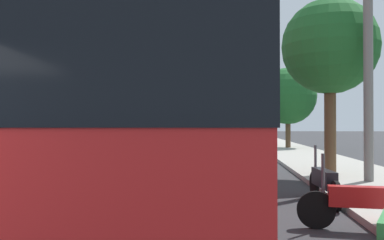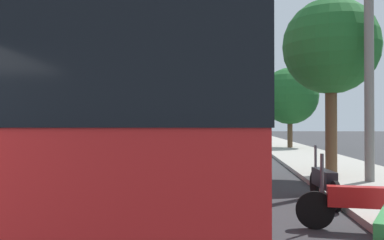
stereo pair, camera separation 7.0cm
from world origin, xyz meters
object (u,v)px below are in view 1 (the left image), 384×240
car_behind_bus (220,133)px  roadside_tree_mid_block (330,48)px  roadside_tree_far_block (288,96)px  motorcycle_far_end (324,182)px  car_far_distant (222,137)px  coach_bus (179,119)px  motorcycle_angled (365,203)px  car_oncoming (179,135)px  utility_pole (368,61)px

car_behind_bus → roadside_tree_mid_block: bearing=-171.0°
car_behind_bus → roadside_tree_far_block: roadside_tree_far_block is taller
roadside_tree_mid_block → roadside_tree_far_block: (15.79, -0.91, -0.52)m
motorcycle_far_end → car_far_distant: size_ratio=0.49×
coach_bus → roadside_tree_far_block: 21.31m
motorcycle_far_end → car_behind_bus: size_ratio=0.52×
motorcycle_angled → roadside_tree_mid_block: 7.92m
car_oncoming → utility_pole: bearing=16.7°
coach_bus → motorcycle_far_end: 3.51m
roadside_tree_far_block → car_oncoming: bearing=32.1°
car_far_distant → car_oncoming: car_far_distant is taller
coach_bus → roadside_tree_far_block: (20.55, -5.32, 1.89)m
car_far_distant → utility_pole: 24.35m
roadside_tree_far_block → motorcycle_far_end: bearing=174.0°
roadside_tree_mid_block → utility_pole: size_ratio=0.82×
motorcycle_far_end → car_far_distant: bearing=2.7°
motorcycle_far_end → utility_pole: (2.76, -1.87, 3.10)m
motorcycle_angled → roadside_tree_far_block: size_ratio=0.38×
utility_pole → motorcycle_angled: bearing=161.1°
car_oncoming → roadside_tree_mid_block: roadside_tree_mid_block is taller
coach_bus → motorcycle_angled: 4.16m
car_far_distant → roadside_tree_mid_block: 22.68m
motorcycle_angled → roadside_tree_mid_block: roadside_tree_mid_block is taller
motorcycle_angled → utility_pole: (5.16, -1.77, 3.10)m
car_oncoming → utility_pole: (-32.68, -9.29, 2.93)m
car_far_distant → utility_pole: (-23.76, -4.51, 2.89)m
car_far_distant → roadside_tree_far_block: (-6.27, -4.76, 3.08)m
motorcycle_far_end → car_behind_bus: bearing=1.0°
motorcycle_angled → motorcycle_far_end: 2.40m
car_far_distant → car_oncoming: (8.93, 4.78, -0.04)m
roadside_tree_far_block → car_far_distant: bearing=37.2°
coach_bus → motorcycle_far_end: coach_bus is taller
utility_pole → roadside_tree_far_block: bearing=-0.8°
motorcycle_angled → car_behind_bus: car_behind_bus is taller
car_far_distant → roadside_tree_mid_block: (-22.06, -3.85, 3.60)m
motorcycle_far_end → coach_bus: bearing=92.4°
motorcycle_far_end → roadside_tree_mid_block: (4.46, -1.22, 3.80)m
motorcycle_angled → car_oncoming: size_ratio=0.53×
car_oncoming → motorcycle_angled: bearing=12.1°
roadside_tree_far_block → car_behind_bus: bearing=12.0°
motorcycle_angled → roadside_tree_far_block: roadside_tree_far_block is taller
motorcycle_angled → car_oncoming: 38.58m
coach_bus → car_behind_bus: size_ratio=2.62×
coach_bus → car_far_distant: bearing=-3.4°
coach_bus → car_behind_bus: 45.40m
motorcycle_far_end → car_far_distant: (26.51, 2.64, 0.21)m
motorcycle_far_end → car_oncoming: car_oncoming is taller
car_far_distant → car_behind_bus: bearing=1.6°
coach_bus → car_oncoming: (35.74, 4.22, -1.23)m
motorcycle_angled → car_far_distant: size_ratio=0.47×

